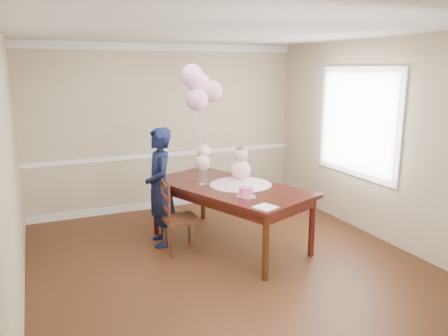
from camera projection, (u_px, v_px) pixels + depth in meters
floor at (230, 265)px, 5.23m from camera, size 4.50×5.00×0.00m
ceiling at (230, 30)px, 4.63m from camera, size 4.50×5.00×0.02m
wall_back at (167, 128)px, 7.16m from camera, size 4.50×0.02×2.70m
wall_front at (398, 226)px, 2.70m from camera, size 4.50×0.02×2.70m
wall_left at (10, 173)px, 4.05m from camera, size 0.02×5.00×2.70m
wall_right at (384, 141)px, 5.81m from camera, size 0.02×5.00×2.70m
chair_rail_trim at (168, 155)px, 7.25m from camera, size 4.50×0.02×0.07m
crown_molding at (165, 47)px, 6.86m from camera, size 4.50×0.02×0.12m
baseboard_trim at (169, 203)px, 7.44m from camera, size 4.50×0.02×0.12m
window_frame at (358, 122)px, 6.20m from camera, size 0.02×1.66×1.56m
window_blinds at (357, 122)px, 6.20m from camera, size 0.01×1.50×1.40m
dining_table_top at (229, 188)px, 5.68m from camera, size 1.80×2.40×0.05m
table_apron at (229, 194)px, 5.70m from camera, size 1.66×2.26×0.11m
table_leg_fl at (266, 248)px, 4.78m from camera, size 0.10×0.10×0.75m
table_leg_fr at (312, 227)px, 5.41m from camera, size 0.10×0.10×0.75m
table_leg_bl at (156, 208)px, 6.13m from camera, size 0.10×0.10×0.75m
table_leg_br at (203, 195)px, 6.76m from camera, size 0.10×0.10×0.75m
baby_skirt at (240, 180)px, 5.74m from camera, size 1.07×1.07×0.11m
baby_torso at (241, 170)px, 5.71m from camera, size 0.26×0.26×0.26m
baby_head at (241, 155)px, 5.66m from camera, size 0.18×0.18×0.18m
baby_hair at (241, 150)px, 5.65m from camera, size 0.13×0.13×0.13m
cake_platter at (246, 196)px, 5.19m from camera, size 0.31×0.31×0.01m
birthday_cake at (246, 192)px, 5.18m from camera, size 0.21×0.21×0.11m
cake_flower_a at (246, 186)px, 5.17m from camera, size 0.03×0.03×0.03m
cake_flower_b at (246, 185)px, 5.20m from camera, size 0.03×0.03×0.03m
rose_vase_near at (203, 177)px, 5.77m from camera, size 0.14×0.14×0.17m
roses_near at (203, 163)px, 5.72m from camera, size 0.20×0.20×0.20m
rose_vase_far at (204, 164)px, 6.57m from camera, size 0.14×0.14×0.17m
roses_far at (204, 151)px, 6.52m from camera, size 0.20×0.20×0.20m
napkin at (265, 207)px, 4.79m from camera, size 0.28×0.28×0.01m
balloon_weight at (204, 176)px, 6.15m from camera, size 0.06×0.06×0.02m
balloon_a at (197, 100)px, 5.84m from camera, size 0.30×0.30×0.30m
balloon_b at (212, 91)px, 5.93m from camera, size 0.30×0.30×0.30m
balloon_c at (199, 83)px, 5.95m from camera, size 0.30×0.30×0.30m
balloon_d at (192, 75)px, 5.87m from camera, size 0.30×0.30×0.30m
balloon_ribbon_a at (201, 145)px, 6.01m from camera, size 0.09×0.04×0.90m
balloon_ribbon_b at (208, 140)px, 6.06m from camera, size 0.12×0.02×1.01m
balloon_ribbon_c at (202, 136)px, 6.07m from camera, size 0.02×0.10×1.12m
balloon_ribbon_d at (198, 132)px, 6.03m from camera, size 0.12×0.07×1.22m
dining_chair_seat at (180, 219)px, 5.56m from camera, size 0.43×0.43×0.05m
chair_leg_fl at (172, 242)px, 5.39m from camera, size 0.04×0.04×0.41m
chair_leg_fr at (198, 238)px, 5.52m from camera, size 0.04×0.04×0.41m
chair_leg_bl at (165, 233)px, 5.70m from camera, size 0.04×0.04×0.41m
chair_leg_br at (189, 229)px, 5.83m from camera, size 0.04×0.04×0.41m
chair_back_post_l at (169, 204)px, 5.27m from camera, size 0.04×0.04×0.53m
chair_back_post_r at (162, 197)px, 5.58m from camera, size 0.04×0.04×0.53m
chair_slat_low at (166, 209)px, 5.45m from camera, size 0.04×0.38×0.05m
chair_slat_mid at (165, 197)px, 5.42m from camera, size 0.04×0.38×0.05m
chair_slat_top at (165, 186)px, 5.39m from camera, size 0.04×0.38×0.05m
woman at (160, 187)px, 5.70m from camera, size 0.43×0.60×1.57m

